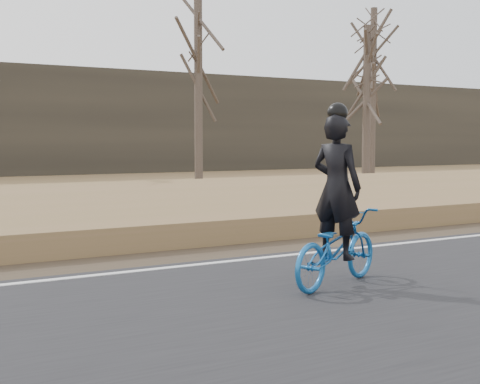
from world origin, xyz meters
TOP-DOWN VIEW (x-y plane):
  - ground at (0.00, 0.00)m, footprint 120.00×120.00m
  - road at (0.00, -2.50)m, footprint 120.00×6.00m
  - edge_line at (0.00, 0.20)m, footprint 120.00×0.12m
  - shoulder at (0.00, 1.20)m, footprint 120.00×1.60m
  - embankment at (0.00, 4.20)m, footprint 120.00×5.00m
  - ballast at (0.00, 8.00)m, footprint 120.00×3.00m
  - railroad at (0.00, 8.00)m, footprint 120.00×2.40m
  - cyclist at (-1.55, -1.95)m, footprint 1.96×1.27m
  - bare_tree_center at (6.08, 17.21)m, footprint 0.36×0.36m
  - bare_tree_right at (13.64, 15.10)m, footprint 0.36×0.36m
  - bare_tree_far_right at (17.11, 18.63)m, footprint 0.36×0.36m

SIDE VIEW (x-z plane):
  - ground at x=0.00m, z-range 0.00..0.00m
  - shoulder at x=0.00m, z-range 0.00..0.04m
  - road at x=0.00m, z-range 0.00..0.06m
  - edge_line at x=0.00m, z-range 0.06..0.07m
  - embankment at x=0.00m, z-range 0.00..0.44m
  - ballast at x=0.00m, z-range 0.00..0.45m
  - railroad at x=0.00m, z-range 0.38..0.67m
  - cyclist at x=-1.55m, z-range -0.36..1.98m
  - bare_tree_right at x=13.64m, z-range 0.00..7.15m
  - bare_tree_center at x=6.08m, z-range 0.00..8.69m
  - bare_tree_far_right at x=17.11m, z-range 0.00..8.86m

